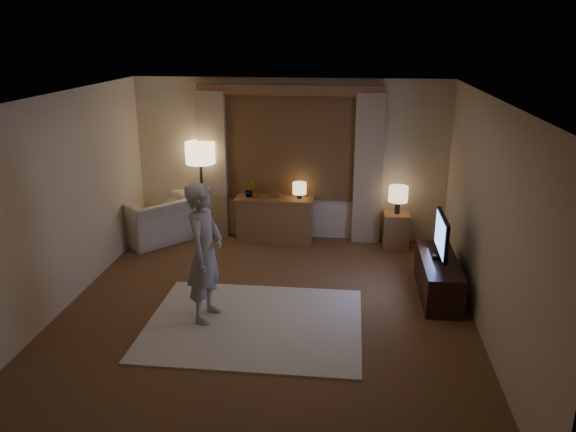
# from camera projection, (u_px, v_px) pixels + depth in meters

# --- Properties ---
(room) EXTENTS (5.04, 5.54, 2.64)m
(room) POSITION_uv_depth(u_px,v_px,m) (270.00, 198.00, 6.89)
(room) COLOR brown
(room) RESTS_ON ground
(rug) EXTENTS (2.50, 2.00, 0.02)m
(rug) POSITION_uv_depth(u_px,v_px,m) (254.00, 323.00, 6.60)
(rug) COLOR beige
(rug) RESTS_ON floor
(sideboard) EXTENTS (1.20, 0.40, 0.70)m
(sideboard) POSITION_uv_depth(u_px,v_px,m) (275.00, 221.00, 9.11)
(sideboard) COLOR brown
(sideboard) RESTS_ON floor
(picture_frame) EXTENTS (0.16, 0.02, 0.20)m
(picture_frame) POSITION_uv_depth(u_px,v_px,m) (275.00, 194.00, 8.97)
(picture_frame) COLOR brown
(picture_frame) RESTS_ON sideboard
(plant) EXTENTS (0.17, 0.13, 0.30)m
(plant) POSITION_uv_depth(u_px,v_px,m) (250.00, 190.00, 9.00)
(plant) COLOR #999999
(plant) RESTS_ON sideboard
(table_lamp_sideboard) EXTENTS (0.22, 0.22, 0.30)m
(table_lamp_sideboard) POSITION_uv_depth(u_px,v_px,m) (299.00, 189.00, 8.90)
(table_lamp_sideboard) COLOR black
(table_lamp_sideboard) RESTS_ON sideboard
(floor_lamp) EXTENTS (0.47, 0.47, 1.61)m
(floor_lamp) POSITION_uv_depth(u_px,v_px,m) (200.00, 158.00, 8.92)
(floor_lamp) COLOR black
(floor_lamp) RESTS_ON floor
(armchair) EXTENTS (1.52, 1.53, 0.75)m
(armchair) POSITION_uv_depth(u_px,v_px,m) (156.00, 219.00, 9.13)
(armchair) COLOR beige
(armchair) RESTS_ON floor
(side_table) EXTENTS (0.40, 0.40, 0.56)m
(side_table) POSITION_uv_depth(u_px,v_px,m) (396.00, 230.00, 8.88)
(side_table) COLOR brown
(side_table) RESTS_ON floor
(table_lamp_side) EXTENTS (0.30, 0.30, 0.44)m
(table_lamp_side) POSITION_uv_depth(u_px,v_px,m) (398.00, 195.00, 8.69)
(table_lamp_side) COLOR black
(table_lamp_side) RESTS_ON side_table
(tv_stand) EXTENTS (0.45, 1.40, 0.50)m
(tv_stand) POSITION_uv_depth(u_px,v_px,m) (438.00, 277.00, 7.27)
(tv_stand) COLOR black
(tv_stand) RESTS_ON floor
(tv) EXTENTS (0.20, 0.81, 0.59)m
(tv) POSITION_uv_depth(u_px,v_px,m) (442.00, 236.00, 7.09)
(tv) COLOR black
(tv) RESTS_ON tv_stand
(person) EXTENTS (0.48, 0.65, 1.66)m
(person) POSITION_uv_depth(u_px,v_px,m) (205.00, 253.00, 6.47)
(person) COLOR #B5AFA7
(person) RESTS_ON rug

